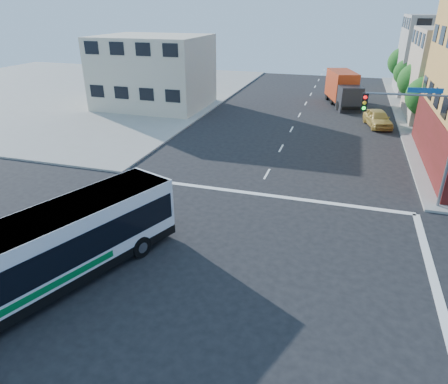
% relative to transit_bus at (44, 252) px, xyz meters
% --- Properties ---
extents(ground, '(120.00, 120.00, 0.00)m').
position_rel_transit_bus_xyz_m(ground, '(6.25, 2.30, -1.79)').
color(ground, black).
rests_on(ground, ground).
extents(sidewalk_nw, '(50.00, 50.00, 0.15)m').
position_rel_transit_bus_xyz_m(sidewalk_nw, '(-28.75, 37.30, -1.72)').
color(sidewalk_nw, gray).
rests_on(sidewalk_nw, ground).
extents(building_west, '(12.06, 10.06, 8.00)m').
position_rel_transit_bus_xyz_m(building_west, '(-10.77, 32.28, 2.21)').
color(building_west, beige).
rests_on(building_west, ground).
extents(signal_mast_ne, '(7.91, 1.13, 8.07)m').
position_rel_transit_bus_xyz_m(signal_mast_ne, '(15.33, 12.92, 3.19)').
color(signal_mast_ne, slate).
rests_on(signal_mast_ne, ground).
extents(street_tree_a, '(3.60, 3.60, 5.53)m').
position_rel_transit_bus_xyz_m(street_tree_a, '(18.16, 30.23, 1.79)').
color(street_tree_a, '#341F13').
rests_on(street_tree_a, ground).
extents(street_tree_b, '(3.80, 3.80, 5.79)m').
position_rel_transit_bus_xyz_m(street_tree_b, '(18.16, 38.23, 1.96)').
color(street_tree_b, '#341F13').
rests_on(street_tree_b, ground).
extents(street_tree_c, '(3.40, 3.40, 5.29)m').
position_rel_transit_bus_xyz_m(street_tree_c, '(18.16, 46.23, 1.67)').
color(street_tree_c, '#341F13').
rests_on(street_tree_c, ground).
extents(street_tree_d, '(4.00, 4.00, 6.03)m').
position_rel_transit_bus_xyz_m(street_tree_d, '(18.16, 54.23, 2.09)').
color(street_tree_d, '#341F13').
rests_on(street_tree_d, ground).
extents(transit_bus, '(6.89, 12.52, 3.67)m').
position_rel_transit_bus_xyz_m(transit_bus, '(0.00, 0.00, 0.00)').
color(transit_bus, black).
rests_on(transit_bus, ground).
extents(box_truck, '(4.76, 8.89, 3.84)m').
position_rel_transit_bus_xyz_m(box_truck, '(10.51, 39.74, 0.07)').
color(box_truck, '#232327').
rests_on(box_truck, ground).
extents(parked_car, '(3.08, 5.20, 1.66)m').
position_rel_transit_bus_xyz_m(parked_car, '(14.26, 30.88, -0.96)').
color(parked_car, gold).
rests_on(parked_car, ground).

